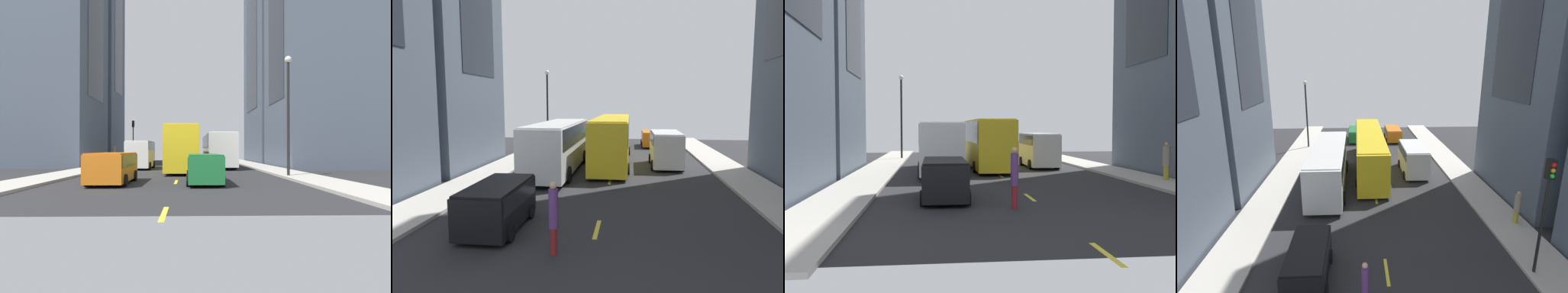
% 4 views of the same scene
% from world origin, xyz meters
% --- Properties ---
extents(ground_plane, '(42.56, 42.56, 0.00)m').
position_xyz_m(ground_plane, '(0.00, 0.00, 0.00)').
color(ground_plane, '#28282B').
extents(sidewalk_west, '(2.63, 44.00, 0.15)m').
position_xyz_m(sidewalk_west, '(-7.97, 0.00, 0.07)').
color(sidewalk_west, '#B2ADA3').
rests_on(sidewalk_west, ground).
extents(sidewalk_east, '(2.63, 44.00, 0.15)m').
position_xyz_m(sidewalk_east, '(7.97, 0.00, 0.07)').
color(sidewalk_east, '#B2ADA3').
rests_on(sidewalk_east, ground).
extents(lane_stripe_0, '(0.16, 2.00, 0.01)m').
position_xyz_m(lane_stripe_0, '(0.00, -21.00, 0.01)').
color(lane_stripe_0, yellow).
rests_on(lane_stripe_0, ground).
extents(lane_stripe_1, '(0.16, 2.00, 0.01)m').
position_xyz_m(lane_stripe_1, '(0.00, -12.60, 0.01)').
color(lane_stripe_1, yellow).
rests_on(lane_stripe_1, ground).
extents(lane_stripe_2, '(0.16, 2.00, 0.01)m').
position_xyz_m(lane_stripe_2, '(0.00, -4.20, 0.01)').
color(lane_stripe_2, yellow).
rests_on(lane_stripe_2, ground).
extents(lane_stripe_3, '(0.16, 2.00, 0.01)m').
position_xyz_m(lane_stripe_3, '(0.00, 4.20, 0.01)').
color(lane_stripe_3, yellow).
rests_on(lane_stripe_3, ground).
extents(lane_stripe_4, '(0.16, 2.00, 0.01)m').
position_xyz_m(lane_stripe_4, '(0.00, 12.60, 0.01)').
color(lane_stripe_4, yellow).
rests_on(lane_stripe_4, ground).
extents(lane_stripe_5, '(0.16, 2.00, 0.01)m').
position_xyz_m(lane_stripe_5, '(0.00, 21.00, 0.01)').
color(lane_stripe_5, yellow).
rests_on(lane_stripe_5, ground).
extents(city_bus_white, '(2.80, 11.23, 3.35)m').
position_xyz_m(city_bus_white, '(-3.67, -1.59, 2.01)').
color(city_bus_white, silver).
rests_on(city_bus_white, ground).
extents(streetcar_yellow, '(2.70, 14.18, 3.59)m').
position_xyz_m(streetcar_yellow, '(-0.19, 2.29, 2.13)').
color(streetcar_yellow, yellow).
rests_on(streetcar_yellow, ground).
extents(delivery_van_white, '(2.25, 5.08, 2.58)m').
position_xyz_m(delivery_van_white, '(3.76, 1.11, 1.51)').
color(delivery_van_white, white).
rests_on(delivery_van_white, ground).
extents(car_orange_0, '(2.04, 4.44, 1.64)m').
position_xyz_m(car_orange_0, '(3.33, 13.29, 0.97)').
color(car_orange_0, orange).
rests_on(car_orange_0, ground).
extents(car_green_1, '(1.89, 4.44, 1.57)m').
position_xyz_m(car_green_1, '(-1.54, 13.35, 0.93)').
color(car_green_1, '#1E7238').
rests_on(car_green_1, ground).
extents(car_black_2, '(1.96, 4.06, 1.71)m').
position_xyz_m(car_black_2, '(-3.69, -12.88, 1.00)').
color(car_black_2, black).
rests_on(car_black_2, ground).
extents(pedestrian_waiting_curb, '(0.39, 0.39, 2.09)m').
position_xyz_m(pedestrian_waiting_curb, '(8.53, -8.53, 1.25)').
color(pedestrian_waiting_curb, gold).
rests_on(pedestrian_waiting_curb, ground).
extents(pedestrian_walking_far, '(0.29, 0.29, 2.31)m').
position_xyz_m(pedestrian_walking_far, '(-1.12, -14.97, 1.25)').
color(pedestrian_walking_far, maroon).
rests_on(pedestrian_walking_far, ground).
extents(streetlamp_near, '(0.44, 0.44, 7.73)m').
position_xyz_m(streetlamp_near, '(-7.15, 10.06, 4.83)').
color(streetlamp_near, black).
rests_on(streetlamp_near, ground).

